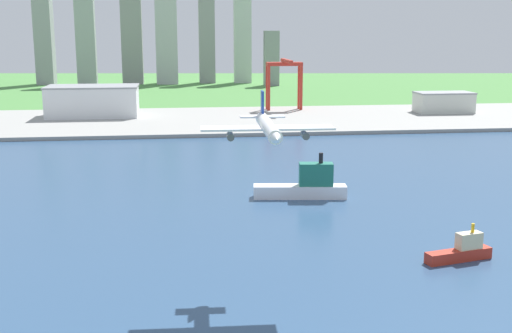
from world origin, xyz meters
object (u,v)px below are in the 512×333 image
ferry_boat (305,185)px  warehouse_main (93,101)px  warehouse_annex (444,102)px  port_crane_red (285,73)px  tugboat_small (462,251)px  airplane_landing (268,127)px

ferry_boat → warehouse_main: size_ratio=0.56×
ferry_boat → warehouse_annex: size_ratio=0.86×
ferry_boat → port_crane_red: port_crane_red is taller
ferry_boat → tugboat_small: bearing=-68.1°
tugboat_small → port_crane_red: (5.90, 344.49, 28.87)m
ferry_boat → port_crane_red: 272.19m
warehouse_annex → ferry_boat: bearing=-123.4°
airplane_landing → tugboat_small: (58.66, 15.36, -39.12)m
warehouse_main → ferry_boat: bearing=-66.0°
tugboat_small → ferry_boat: 82.01m
airplane_landing → port_crane_red: 365.74m
tugboat_small → warehouse_main: size_ratio=0.32×
tugboat_small → airplane_landing: bearing=-165.3°
tugboat_small → warehouse_annex: 336.63m
port_crane_red → warehouse_annex: size_ratio=0.99×
tugboat_small → port_crane_red: 345.75m
tugboat_small → warehouse_main: (-140.56, 322.94, 10.73)m
airplane_landing → warehouse_annex: (183.70, 327.81, -31.77)m
ferry_boat → warehouse_annex: (155.59, 236.37, 5.21)m
tugboat_small → ferry_boat: size_ratio=0.57×
tugboat_small → ferry_boat: ferry_boat is taller
airplane_landing → tugboat_small: size_ratio=1.69×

